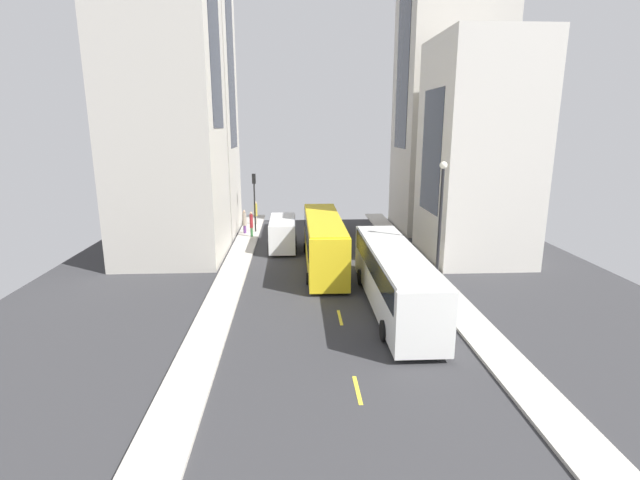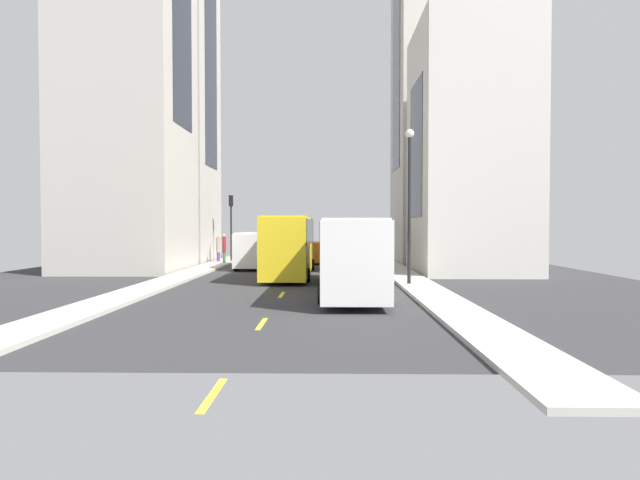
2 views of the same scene
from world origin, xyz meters
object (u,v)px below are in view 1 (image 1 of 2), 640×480
delivery_van_white (283,231)px  pedestrian_walking_far (256,212)px  pedestrian_waiting_curb (251,223)px  city_bus_white (394,273)px  streetcar_yellow (324,238)px  car_orange_0 (330,223)px  pedestrian_crossing_near (245,221)px  traffic_light_near_corner (254,191)px

delivery_van_white → pedestrian_walking_far: 9.94m
delivery_van_white → pedestrian_waiting_curb: size_ratio=2.42×
delivery_van_white → pedestrian_walking_far: bearing=-72.8°
delivery_van_white → city_bus_white: bearing=115.9°
streetcar_yellow → car_orange_0: streetcar_yellow is taller
delivery_van_white → pedestrian_waiting_curb: (2.89, -4.07, -0.13)m
pedestrian_walking_far → pedestrian_crossing_near: (0.72, 4.02, -0.10)m
car_orange_0 → traffic_light_near_corner: 7.61m
car_orange_0 → delivery_van_white: bearing=51.8°
car_orange_0 → pedestrian_crossing_near: (7.91, -0.06, 0.27)m
pedestrian_crossing_near → streetcar_yellow: bearing=89.9°
pedestrian_walking_far → traffic_light_near_corner: traffic_light_near_corner is taller
streetcar_yellow → pedestrian_walking_far: (5.97, -14.54, -0.74)m
pedestrian_waiting_curb → delivery_van_white: bearing=160.5°
city_bus_white → car_orange_0: size_ratio=2.87×
pedestrian_walking_far → pedestrian_crossing_near: size_ratio=1.08×
city_bus_white → delivery_van_white: city_bus_white is taller
delivery_van_white → pedestrian_walking_far: size_ratio=2.36×
city_bus_white → car_orange_0: city_bus_white is taller
city_bus_white → pedestrian_waiting_curb: size_ratio=5.74×
pedestrian_walking_far → city_bus_white: bearing=-45.8°
delivery_van_white → pedestrian_waiting_curb: 4.99m
car_orange_0 → traffic_light_near_corner: traffic_light_near_corner is taller
delivery_van_white → car_orange_0: bearing=-128.2°
pedestrian_crossing_near → pedestrian_waiting_curb: 1.60m
delivery_van_white → traffic_light_near_corner: (2.72, -6.17, 2.44)m
pedestrian_waiting_curb → traffic_light_near_corner: bearing=-59.7°
streetcar_yellow → pedestrian_waiting_curb: bearing=-57.0°
pedestrian_walking_far → traffic_light_near_corner: (-0.21, 3.32, 2.57)m
pedestrian_walking_far → car_orange_0: bearing=-7.7°
pedestrian_walking_far → traffic_light_near_corner: size_ratio=0.43×
pedestrian_crossing_near → pedestrian_walking_far: bearing=-132.7°
streetcar_yellow → car_orange_0: (-1.23, -10.46, -1.11)m
car_orange_0 → pedestrian_walking_far: size_ratio=1.95×
car_orange_0 → pedestrian_crossing_near: bearing=-0.4°
delivery_van_white → pedestrian_crossing_near: size_ratio=2.54×
delivery_van_white → pedestrian_walking_far: (2.93, -9.50, -0.13)m
delivery_van_white → pedestrian_crossing_near: bearing=-56.3°
pedestrian_crossing_near → delivery_van_white: bearing=91.1°
streetcar_yellow → pedestrian_crossing_near: size_ratio=5.80×
city_bus_white → streetcar_yellow: 8.79m
traffic_light_near_corner → pedestrian_crossing_near: bearing=36.9°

